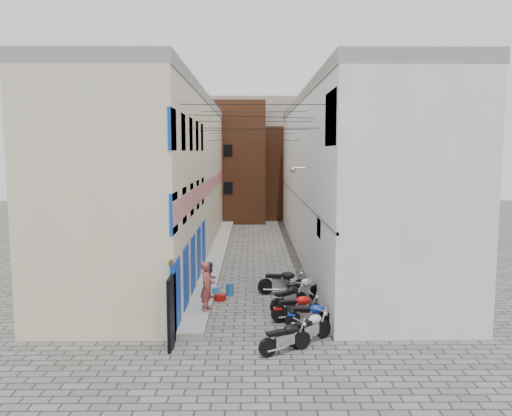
{
  "coord_description": "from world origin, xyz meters",
  "views": [
    {
      "loc": [
        -0.08,
        -15.08,
        5.93
      ],
      "look_at": [
        0.12,
        10.61,
        3.0
      ],
      "focal_mm": 35.0,
      "sensor_mm": 36.0,
      "label": 1
    }
  ],
  "objects_px": {
    "motorcycle_c": "(311,314)",
    "person_b": "(210,280)",
    "motorcycle_e": "(289,296)",
    "motorcycle_f": "(302,288)",
    "motorcycle_d": "(297,306)",
    "water_jug_far": "(230,289)",
    "motorcycle_g": "(283,280)",
    "red_crate": "(220,298)",
    "motorcycle_a": "(285,336)",
    "water_jug_near": "(216,293)",
    "motorcycle_b": "(311,327)",
    "person_a": "(207,286)"
  },
  "relations": [
    {
      "from": "motorcycle_b",
      "to": "water_jug_near",
      "type": "xyz_separation_m",
      "value": [
        -3.28,
        4.63,
        -0.29
      ]
    },
    {
      "from": "motorcycle_a",
      "to": "water_jug_far",
      "type": "distance_m",
      "value": 6.2
    },
    {
      "from": "water_jug_near",
      "to": "water_jug_far",
      "type": "relative_size",
      "value": 0.93
    },
    {
      "from": "motorcycle_f",
      "to": "water_jug_far",
      "type": "xyz_separation_m",
      "value": [
        -2.9,
        0.96,
        -0.31
      ]
    },
    {
      "from": "motorcycle_b",
      "to": "water_jug_far",
      "type": "distance_m",
      "value": 5.83
    },
    {
      "from": "motorcycle_a",
      "to": "red_crate",
      "type": "height_order",
      "value": "motorcycle_a"
    },
    {
      "from": "motorcycle_e",
      "to": "motorcycle_f",
      "type": "bearing_deg",
      "value": 106.18
    },
    {
      "from": "motorcycle_c",
      "to": "person_b",
      "type": "xyz_separation_m",
      "value": [
        -3.6,
        2.61,
        0.47
      ]
    },
    {
      "from": "motorcycle_g",
      "to": "water_jug_far",
      "type": "height_order",
      "value": "motorcycle_g"
    },
    {
      "from": "person_a",
      "to": "person_b",
      "type": "bearing_deg",
      "value": 11.92
    },
    {
      "from": "motorcycle_f",
      "to": "motorcycle_g",
      "type": "xyz_separation_m",
      "value": [
        -0.72,
        1.07,
        0.03
      ]
    },
    {
      "from": "red_crate",
      "to": "person_a",
      "type": "bearing_deg",
      "value": -99.82
    },
    {
      "from": "motorcycle_d",
      "to": "motorcycle_f",
      "type": "xyz_separation_m",
      "value": [
        0.4,
        2.2,
        0.02
      ]
    },
    {
      "from": "motorcycle_b",
      "to": "person_a",
      "type": "relative_size",
      "value": 1.02
    },
    {
      "from": "person_b",
      "to": "red_crate",
      "type": "height_order",
      "value": "person_b"
    },
    {
      "from": "motorcycle_c",
      "to": "red_crate",
      "type": "xyz_separation_m",
      "value": [
        -3.26,
        3.17,
        -0.38
      ]
    },
    {
      "from": "motorcycle_c",
      "to": "motorcycle_d",
      "type": "bearing_deg",
      "value": -147.23
    },
    {
      "from": "motorcycle_d",
      "to": "motorcycle_f",
      "type": "distance_m",
      "value": 2.24
    },
    {
      "from": "motorcycle_d",
      "to": "motorcycle_e",
      "type": "bearing_deg",
      "value": 177.16
    },
    {
      "from": "motorcycle_a",
      "to": "motorcycle_e",
      "type": "xyz_separation_m",
      "value": [
        0.4,
        3.98,
        0.03
      ]
    },
    {
      "from": "motorcycle_a",
      "to": "motorcycle_f",
      "type": "relative_size",
      "value": 0.89
    },
    {
      "from": "motorcycle_b",
      "to": "water_jug_far",
      "type": "bearing_deg",
      "value": 167.12
    },
    {
      "from": "motorcycle_a",
      "to": "person_a",
      "type": "bearing_deg",
      "value": -169.39
    },
    {
      "from": "person_b",
      "to": "motorcycle_f",
      "type": "bearing_deg",
      "value": -55.81
    },
    {
      "from": "motorcycle_a",
      "to": "water_jug_far",
      "type": "bearing_deg",
      "value": 169.5
    },
    {
      "from": "motorcycle_b",
      "to": "person_b",
      "type": "xyz_separation_m",
      "value": [
        -3.43,
        3.87,
        0.45
      ]
    },
    {
      "from": "person_b",
      "to": "water_jug_far",
      "type": "xyz_separation_m",
      "value": [
        0.7,
        1.27,
        -0.72
      ]
    },
    {
      "from": "person_a",
      "to": "water_jug_near",
      "type": "relative_size",
      "value": 3.72
    },
    {
      "from": "motorcycle_g",
      "to": "motorcycle_b",
      "type": "bearing_deg",
      "value": 9.94
    },
    {
      "from": "motorcycle_e",
      "to": "motorcycle_b",
      "type": "bearing_deg",
      "value": -33.84
    },
    {
      "from": "motorcycle_d",
      "to": "motorcycle_b",
      "type": "bearing_deg",
      "value": -5.74
    },
    {
      "from": "motorcycle_c",
      "to": "motorcycle_e",
      "type": "height_order",
      "value": "motorcycle_e"
    },
    {
      "from": "motorcycle_d",
      "to": "person_b",
      "type": "xyz_separation_m",
      "value": [
        -3.2,
        1.89,
        0.43
      ]
    },
    {
      "from": "motorcycle_a",
      "to": "motorcycle_f",
      "type": "height_order",
      "value": "motorcycle_f"
    },
    {
      "from": "motorcycle_b",
      "to": "motorcycle_c",
      "type": "xyz_separation_m",
      "value": [
        0.17,
        1.26,
        -0.02
      ]
    },
    {
      "from": "motorcycle_a",
      "to": "motorcycle_e",
      "type": "height_order",
      "value": "motorcycle_e"
    },
    {
      "from": "motorcycle_d",
      "to": "motorcycle_f",
      "type": "relative_size",
      "value": 0.96
    },
    {
      "from": "motorcycle_b",
      "to": "person_b",
      "type": "distance_m",
      "value": 5.19
    },
    {
      "from": "water_jug_near",
      "to": "motorcycle_d",
      "type": "bearing_deg",
      "value": -40.98
    },
    {
      "from": "person_a",
      "to": "water_jug_near",
      "type": "distance_m",
      "value": 2.36
    },
    {
      "from": "motorcycle_a",
      "to": "person_a",
      "type": "height_order",
      "value": "person_a"
    },
    {
      "from": "motorcycle_b",
      "to": "motorcycle_c",
      "type": "relative_size",
      "value": 1.04
    },
    {
      "from": "motorcycle_a",
      "to": "motorcycle_b",
      "type": "xyz_separation_m",
      "value": [
        0.84,
        0.76,
        0.02
      ]
    },
    {
      "from": "motorcycle_e",
      "to": "motorcycle_f",
      "type": "relative_size",
      "value": 0.94
    },
    {
      "from": "motorcycle_g",
      "to": "motorcycle_e",
      "type": "bearing_deg",
      "value": 7.19
    },
    {
      "from": "person_a",
      "to": "water_jug_near",
      "type": "xyz_separation_m",
      "value": [
        0.15,
        2.18,
        -0.9
      ]
    },
    {
      "from": "motorcycle_c",
      "to": "motorcycle_e",
      "type": "bearing_deg",
      "value": -158.99
    },
    {
      "from": "motorcycle_e",
      "to": "red_crate",
      "type": "height_order",
      "value": "motorcycle_e"
    },
    {
      "from": "motorcycle_e",
      "to": "person_b",
      "type": "relative_size",
      "value": 1.27
    },
    {
      "from": "motorcycle_c",
      "to": "water_jug_far",
      "type": "bearing_deg",
      "value": -139.34
    }
  ]
}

